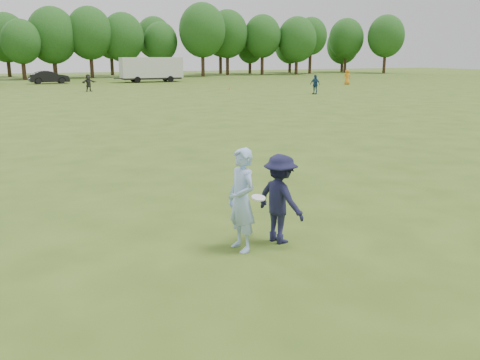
# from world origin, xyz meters

# --- Properties ---
(ground) EXTENTS (200.00, 200.00, 0.00)m
(ground) POSITION_xyz_m (0.00, 0.00, 0.00)
(ground) COLOR #385117
(ground) RESTS_ON ground
(thrower) EXTENTS (0.57, 0.78, 1.98)m
(thrower) POSITION_xyz_m (-0.08, 0.31, 0.99)
(thrower) COLOR #97B7EA
(thrower) RESTS_ON ground
(defender) EXTENTS (0.96, 1.29, 1.78)m
(defender) POSITION_xyz_m (0.80, 0.40, 0.89)
(defender) COLOR #171834
(defender) RESTS_ON ground
(player_far_b) EXTENTS (0.87, 1.13, 1.78)m
(player_far_b) POSITION_xyz_m (22.08, 32.66, 0.89)
(player_far_b) COLOR navy
(player_far_b) RESTS_ON ground
(player_far_c) EXTENTS (1.01, 0.79, 1.83)m
(player_far_c) POSITION_xyz_m (33.77, 43.86, 0.92)
(player_far_c) COLOR orange
(player_far_c) RESTS_ON ground
(player_far_d) EXTENTS (1.66, 1.07, 1.71)m
(player_far_d) POSITION_xyz_m (3.41, 44.75, 0.85)
(player_far_d) COLOR #2A2A2A
(player_far_d) RESTS_ON ground
(car_f) EXTENTS (4.97, 2.27, 1.58)m
(car_f) POSITION_xyz_m (0.90, 61.01, 0.79)
(car_f) COLOR black
(car_f) RESTS_ON ground
(field_cone) EXTENTS (0.28, 0.28, 0.30)m
(field_cone) POSITION_xyz_m (17.18, 41.41, 0.15)
(field_cone) COLOR #DE580B
(field_cone) RESTS_ON ground
(disc_in_play) EXTENTS (0.31, 0.31, 0.09)m
(disc_in_play) POSITION_xyz_m (0.18, 0.11, 1.06)
(disc_in_play) COLOR white
(disc_in_play) RESTS_ON ground
(cargo_trailer) EXTENTS (9.00, 2.75, 3.20)m
(cargo_trailer) POSITION_xyz_m (13.59, 59.29, 1.78)
(cargo_trailer) COLOR silver
(cargo_trailer) RESTS_ON ground
(treeline) EXTENTS (130.35, 18.39, 11.74)m
(treeline) POSITION_xyz_m (2.81, 76.90, 6.26)
(treeline) COLOR #332114
(treeline) RESTS_ON ground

